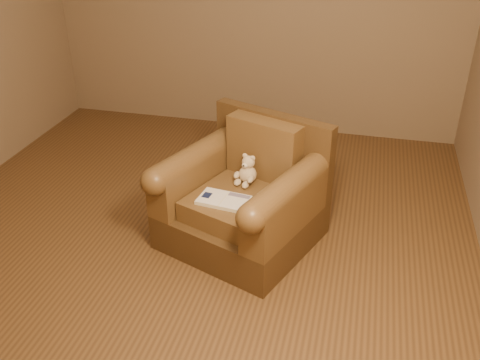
# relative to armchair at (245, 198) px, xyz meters

# --- Properties ---
(floor) EXTENTS (4.00, 4.00, 0.00)m
(floor) POSITION_rel_armchair_xyz_m (-0.38, -0.02, -0.32)
(floor) COLOR brown
(floor) RESTS_ON ground
(armchair) EXTENTS (1.18, 1.15, 0.83)m
(armchair) POSITION_rel_armchair_xyz_m (0.00, 0.00, 0.00)
(armchair) COLOR #452E17
(armchair) RESTS_ON floor
(teddy_bear) EXTENTS (0.15, 0.18, 0.21)m
(teddy_bear) POSITION_rel_armchair_xyz_m (-0.01, 0.09, 0.16)
(teddy_bear) COLOR #CAB28D
(teddy_bear) RESTS_ON armchair
(guidebook) EXTENTS (0.35, 0.24, 0.03)m
(guidebook) POSITION_rel_armchair_xyz_m (-0.10, -0.20, 0.09)
(guidebook) COLOR beige
(guidebook) RESTS_ON armchair
(side_table) EXTENTS (0.36, 0.36, 0.51)m
(side_table) POSITION_rel_armchair_xyz_m (0.23, 0.72, -0.05)
(side_table) COLOR #C07B34
(side_table) RESTS_ON floor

